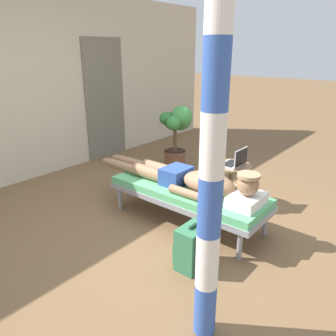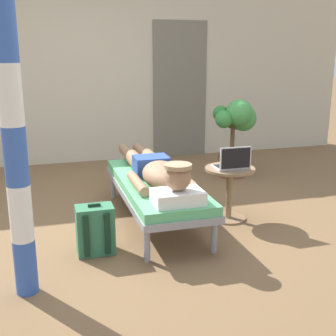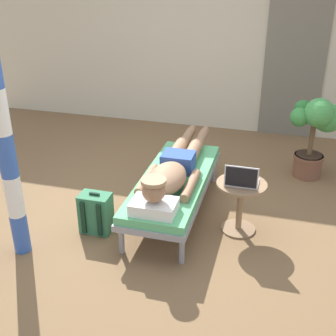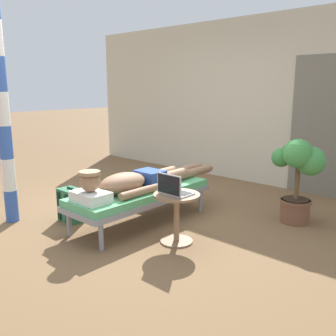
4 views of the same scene
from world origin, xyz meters
TOP-DOWN VIEW (x-y plane):
  - ground_plane at (0.00, 0.00)m, footprint 40.00×40.00m
  - house_wall_back at (0.19, 2.65)m, footprint 7.60×0.20m
  - house_door_panel at (1.27, 2.54)m, footprint 0.84×0.03m
  - lounge_chair at (0.19, -0.04)m, footprint 0.66×1.81m
  - person_reclining at (0.19, -0.08)m, footprint 0.53×2.17m
  - side_table at (0.89, -0.20)m, footprint 0.48×0.48m
  - laptop at (0.89, -0.25)m, footprint 0.31×0.24m
  - backpack at (-0.45, -0.58)m, footprint 0.30×0.26m
  - potted_plant at (1.58, 1.19)m, footprint 0.59×0.53m
  - porch_post at (-0.99, -1.06)m, footprint 0.15×0.15m

SIDE VIEW (x-z plane):
  - ground_plane at x=0.00m, z-range 0.00..0.00m
  - backpack at x=-0.45m, z-range -0.02..0.41m
  - lounge_chair at x=0.19m, z-range 0.14..0.56m
  - side_table at x=0.89m, z-range 0.09..0.62m
  - person_reclining at x=0.19m, z-range 0.36..0.68m
  - laptop at x=0.89m, z-range 0.47..0.69m
  - potted_plant at x=1.58m, z-range 0.13..1.15m
  - house_door_panel at x=1.27m, z-range 0.00..2.04m
  - porch_post at x=-0.99m, z-range 0.00..2.69m
  - house_wall_back at x=0.19m, z-range 0.00..2.70m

